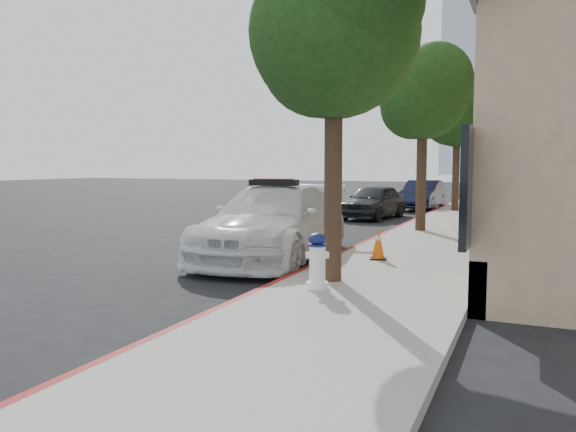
# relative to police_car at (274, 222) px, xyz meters

# --- Properties ---
(ground) EXTENTS (120.00, 120.00, 0.00)m
(ground) POSITION_rel_police_car_xyz_m (-0.68, -0.42, -0.83)
(ground) COLOR black
(ground) RESTS_ON ground
(sidewalk) EXTENTS (3.20, 50.00, 0.15)m
(sidewalk) POSITION_rel_police_car_xyz_m (2.92, 9.58, -0.75)
(sidewalk) COLOR gray
(sidewalk) RESTS_ON ground
(curb_strip) EXTENTS (0.12, 50.00, 0.15)m
(curb_strip) POSITION_rel_police_car_xyz_m (1.38, 9.58, -0.75)
(curb_strip) COLOR maroon
(curb_strip) RESTS_ON ground
(tower_left) EXTENTS (18.00, 14.00, 60.00)m
(tower_left) POSITION_rel_police_car_xyz_m (-4.68, 119.58, 29.17)
(tower_left) COLOR #9EA8B7
(tower_left) RESTS_ON ground
(tower_right) EXTENTS (14.00, 14.00, 44.00)m
(tower_right) POSITION_rel_police_car_xyz_m (8.32, 134.58, 21.17)
(tower_right) COLOR #9EA8B7
(tower_right) RESTS_ON ground
(tree_near) EXTENTS (2.92, 2.82, 5.62)m
(tree_near) POSITION_rel_police_car_xyz_m (2.25, -2.44, 3.45)
(tree_near) COLOR black
(tree_near) RESTS_ON sidewalk
(tree_mid) EXTENTS (2.77, 2.64, 5.43)m
(tree_mid) POSITION_rel_police_car_xyz_m (2.25, 5.56, 3.33)
(tree_mid) COLOR black
(tree_mid) RESTS_ON sidewalk
(tree_far) EXTENTS (3.10, 3.00, 5.81)m
(tree_far) POSITION_rel_police_car_xyz_m (2.25, 13.56, 3.56)
(tree_far) COLOR black
(tree_far) RESTS_ON sidewalk
(police_car) EXTENTS (2.80, 5.86, 1.80)m
(police_car) POSITION_rel_police_car_xyz_m (0.00, 0.00, 0.00)
(police_car) COLOR white
(police_car) RESTS_ON ground
(parked_car_mid) EXTENTS (2.08, 4.12, 1.35)m
(parked_car_mid) POSITION_rel_police_car_xyz_m (-0.44, 10.12, -0.15)
(parked_car_mid) COLOR black
(parked_car_mid) RESTS_ON ground
(parked_car_far) EXTENTS (1.59, 4.22, 1.38)m
(parked_car_far) POSITION_rel_police_car_xyz_m (0.52, 15.39, -0.14)
(parked_car_far) COLOR #141834
(parked_car_far) RESTS_ON ground
(fire_hydrant) EXTENTS (0.37, 0.34, 0.89)m
(fire_hydrant) POSITION_rel_police_car_xyz_m (2.21, -3.11, -0.24)
(fire_hydrant) COLOR white
(fire_hydrant) RESTS_ON sidewalk
(traffic_cone) EXTENTS (0.41, 0.41, 0.65)m
(traffic_cone) POSITION_rel_police_car_xyz_m (2.39, -0.03, -0.36)
(traffic_cone) COLOR black
(traffic_cone) RESTS_ON sidewalk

